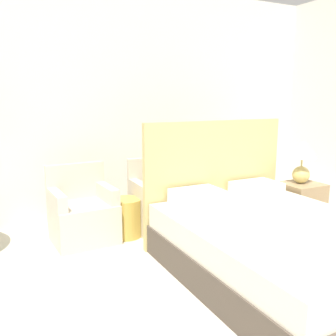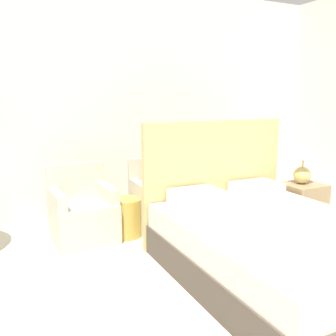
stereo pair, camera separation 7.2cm
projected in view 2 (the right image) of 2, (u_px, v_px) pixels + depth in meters
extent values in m
cube|color=silver|center=(123.00, 104.00, 4.78)|extent=(10.00, 0.06, 2.90)
cube|color=#4C4238|center=(280.00, 264.00, 3.17)|extent=(1.62, 2.05, 0.28)
cube|color=beige|center=(282.00, 236.00, 3.12)|extent=(1.59, 2.01, 0.22)
cube|color=tan|center=(215.00, 181.00, 4.01)|extent=(1.65, 0.06, 1.29)
cube|color=white|center=(197.00, 197.00, 3.65)|extent=(0.48, 0.36, 0.14)
cube|color=white|center=(256.00, 189.00, 3.96)|extent=(0.48, 0.36, 0.14)
cube|color=beige|center=(84.00, 222.00, 4.01)|extent=(0.67, 0.60, 0.42)
cube|color=beige|center=(76.00, 181.00, 4.15)|extent=(0.65, 0.10, 0.40)
cube|color=beige|center=(57.00, 199.00, 3.83)|extent=(0.13, 0.51, 0.17)
cube|color=beige|center=(107.00, 193.00, 4.09)|extent=(0.13, 0.51, 0.17)
cube|color=beige|center=(162.00, 211.00, 4.40)|extent=(0.66, 0.59, 0.42)
cube|color=beige|center=(154.00, 173.00, 4.55)|extent=(0.65, 0.08, 0.40)
cube|color=beige|center=(140.00, 189.00, 4.24)|extent=(0.12, 0.51, 0.17)
cube|color=beige|center=(183.00, 185.00, 4.45)|extent=(0.12, 0.51, 0.17)
cube|color=#937A56|center=(302.00, 207.00, 4.35)|extent=(0.44, 0.41, 0.55)
sphere|color=tan|center=(302.00, 175.00, 4.29)|extent=(0.20, 0.20, 0.20)
cylinder|color=tan|center=(303.00, 162.00, 4.26)|extent=(0.02, 0.02, 0.10)
cone|color=beige|center=(304.00, 150.00, 4.23)|extent=(0.33, 0.33, 0.19)
cylinder|color=gold|center=(126.00, 217.00, 4.17)|extent=(0.35, 0.35, 0.43)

